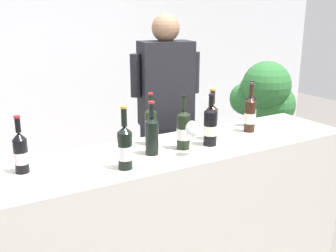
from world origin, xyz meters
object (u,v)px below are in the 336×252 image
Objects in this scene: wine_bottle_3 at (183,130)px; wine_glass at (192,132)px; wine_bottle_0 at (151,126)px; wine_bottle_6 at (251,110)px; wine_bottle_5 at (250,114)px; person_server at (166,132)px; wine_bottle_2 at (152,134)px; wine_bottle_1 at (212,121)px; wine_bottle_8 at (21,152)px; wine_bottle_7 at (210,126)px; potted_shrub at (263,106)px; wine_bottle_4 at (125,147)px.

wine_bottle_3 is 0.13m from wine_glass.
wine_bottle_3 reaches higher than wine_glass.
wine_bottle_6 is at bearing 0.49° from wine_bottle_0.
wine_bottle_5 is 0.71m from person_server.
wine_bottle_2 is 0.21m from wine_bottle_3.
wine_bottle_1 is at bearing -14.92° from wine_bottle_0.
wine_bottle_5 is 1.52m from wine_bottle_8.
wine_bottle_7 is at bearing -5.07° from wine_bottle_2.
potted_shrub is at bearing 11.69° from person_server.
wine_bottle_5 is at bearing 10.47° from wine_bottle_4.
person_server is at bearing -168.31° from potted_shrub.
wine_bottle_3 is 0.60m from wine_bottle_5.
wine_bottle_4 is (-0.31, -0.29, -0.00)m from wine_bottle_0.
wine_bottle_3 is (-0.26, -0.07, -0.00)m from wine_bottle_1.
wine_bottle_2 is 0.97× the size of wine_bottle_7.
wine_bottle_1 is 1.01× the size of wine_bottle_3.
potted_shrub reaches higher than wine_glass.
wine_bottle_2 is (-0.47, -0.06, 0.00)m from wine_bottle_1.
wine_bottle_0 is at bearing -155.74° from potted_shrub.
wine_bottle_8 is (-0.49, 0.22, -0.01)m from wine_bottle_4.
wine_glass is (-0.21, -0.10, 0.02)m from wine_bottle_7.
wine_bottle_7 is 0.24× the size of potted_shrub.
wine_bottle_7 is at bearing 8.35° from wine_bottle_4.
wine_bottle_8 is 1.46× the size of wine_glass.
wine_bottle_7 is at bearing -158.21° from wine_bottle_6.
wine_bottle_4 is 1.05m from wine_bottle_5.
person_server reaches higher than wine_bottle_4.
wine_bottle_0 is at bearing -128.44° from person_server.
wine_bottle_2 is at bearing 144.26° from wine_glass.
wine_bottle_1 reaches higher than wine_bottle_8.
wine_bottle_0 is 0.42m from wine_bottle_4.
wine_bottle_6 is at bearing -47.65° from person_server.
person_server is (0.25, 0.66, -0.23)m from wine_bottle_3.
wine_bottle_1 reaches higher than wine_bottle_2.
person_server reaches higher than wine_bottle_0.
potted_shrub is (1.67, 0.75, -0.23)m from wine_bottle_0.
person_server is 1.31m from potted_shrub.
wine_bottle_5 is 1.64× the size of wine_glass.
wine_bottle_4 is at bearing -150.95° from wine_bottle_2.
wine_bottle_1 is 0.12m from wine_bottle_7.
wine_bottle_5 is 1.13× the size of wine_bottle_8.
wine_bottle_0 is 0.22m from wine_bottle_3.
person_server is at bearing 51.56° from wine_bottle_0.
wine_bottle_1 is at bearing 14.07° from wine_bottle_3.
wine_bottle_7 is 1.56× the size of wine_glass.
wine_bottle_6 is at bearing 21.79° from wine_bottle_7.
potted_shrub is (2.46, 0.82, -0.21)m from wine_bottle_8.
potted_shrub is at bearing 18.36° from wine_bottle_8.
wine_bottle_5 is at bearing 7.10° from wine_bottle_3.
wine_bottle_0 reaches higher than wine_glass.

